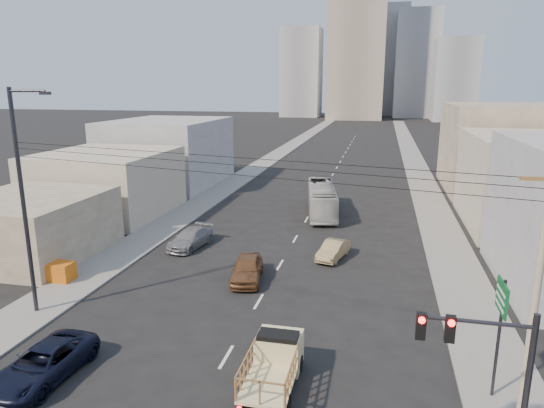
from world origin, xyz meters
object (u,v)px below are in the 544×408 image
at_px(streetlamp_left, 24,198).
at_px(city_bus, 322,199).
at_px(sedan_grey, 191,238).
at_px(sedan_brown, 247,269).
at_px(crate_stack, 59,271).
at_px(traffic_signal, 490,372).
at_px(green_sign, 501,311).
at_px(navy_pickup, 44,363).
at_px(utility_pole, 535,305).
at_px(flatbed_pickup, 274,362).
at_px(sedan_tan, 333,250).

bearing_deg(streetlamp_left, city_bus, 62.95).
xyz_separation_m(sedan_grey, streetlamp_left, (-3.92, -12.23, 5.75)).
height_order(city_bus, sedan_brown, city_bus).
bearing_deg(sedan_grey, crate_stack, -115.00).
relative_size(traffic_signal, green_sign, 1.20).
distance_m(navy_pickup, utility_pole, 19.00).
relative_size(city_bus, traffic_signal, 1.74).
height_order(green_sign, crate_stack, green_sign).
height_order(navy_pickup, crate_stack, navy_pickup).
distance_m(city_bus, traffic_signal, 33.23).
xyz_separation_m(flatbed_pickup, sedan_tan, (0.86, 15.75, -0.46)).
relative_size(flatbed_pickup, green_sign, 0.88).
bearing_deg(sedan_brown, sedan_tan, 37.30).
distance_m(green_sign, utility_pole, 2.91).
xyz_separation_m(sedan_brown, green_sign, (12.64, -9.38, 2.97)).
xyz_separation_m(city_bus, sedan_grey, (-8.56, -12.23, -0.76)).
height_order(city_bus, traffic_signal, traffic_signal).
distance_m(sedan_brown, sedan_grey, 8.03).
distance_m(flatbed_pickup, navy_pickup, 9.69).
distance_m(sedan_brown, utility_pole, 18.14).
height_order(flatbed_pickup, navy_pickup, flatbed_pickup).
distance_m(sedan_brown, crate_stack, 11.86).
xyz_separation_m(flatbed_pickup, traffic_signal, (7.19, -3.88, 2.98)).
height_order(city_bus, sedan_grey, city_bus).
height_order(navy_pickup, streetlamp_left, streetlamp_left).
bearing_deg(navy_pickup, sedan_grey, 94.91).
height_order(utility_pole, crate_stack, utility_pole).
distance_m(sedan_grey, green_sign, 23.95).
bearing_deg(flatbed_pickup, traffic_signal, -28.38).
relative_size(sedan_tan, crate_stack, 2.14).
bearing_deg(flatbed_pickup, sedan_tan, 86.88).
distance_m(traffic_signal, crate_stack, 25.76).
height_order(sedan_grey, streetlamp_left, streetlamp_left).
bearing_deg(crate_stack, sedan_brown, 13.77).
height_order(sedan_brown, green_sign, green_sign).
height_order(sedan_tan, streetlamp_left, streetlamp_left).
bearing_deg(utility_pole, crate_stack, 159.72).
bearing_deg(sedan_grey, traffic_signal, -39.78).
xyz_separation_m(traffic_signal, utility_pole, (1.73, 2.51, 1.11)).
bearing_deg(crate_stack, navy_pickup, -57.08).
xyz_separation_m(sedan_grey, traffic_signal, (17.24, -19.73, 3.39)).
relative_size(flatbed_pickup, streetlamp_left, 0.37).
xyz_separation_m(navy_pickup, utility_pole, (18.46, 0.27, 4.48)).
bearing_deg(sedan_grey, city_bus, 64.08).
bearing_deg(crate_stack, traffic_signal, -26.92).
distance_m(navy_pickup, traffic_signal, 17.21).
bearing_deg(traffic_signal, utility_pole, 55.39).
xyz_separation_m(green_sign, streetlamp_left, (-22.56, 2.50, 2.69)).
bearing_deg(sedan_grey, sedan_tan, 8.54).
bearing_deg(crate_stack, city_bus, 55.37).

